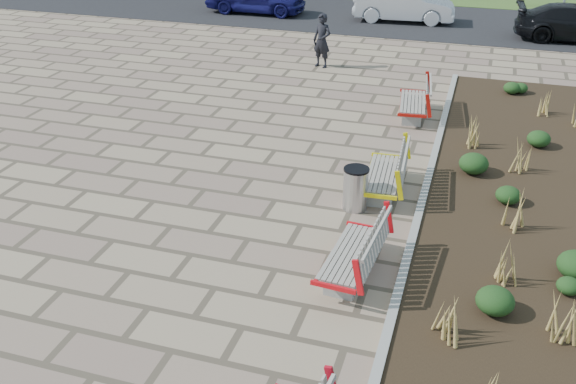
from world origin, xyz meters
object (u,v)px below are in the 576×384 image
(bench_c, at_px, (384,172))
(pedestrian, at_px, (322,41))
(bench_b, at_px, (351,251))
(bench_d, at_px, (413,100))
(litter_bin, at_px, (356,189))
(car_silver, at_px, (404,5))

(bench_c, distance_m, pedestrian, 9.48)
(bench_c, bearing_deg, bench_b, -93.57)
(bench_d, height_order, litter_bin, bench_d)
(bench_c, relative_size, pedestrian, 1.14)
(bench_b, bearing_deg, bench_c, 94.29)
(bench_d, bearing_deg, car_silver, 93.06)
(pedestrian, distance_m, car_silver, 7.83)
(car_silver, bearing_deg, bench_c, -177.50)
(bench_c, bearing_deg, car_silver, 93.19)
(bench_b, bearing_deg, pedestrian, 111.35)
(car_silver, bearing_deg, bench_d, -174.72)
(bench_b, relative_size, litter_bin, 2.30)
(bench_d, relative_size, car_silver, 0.48)
(bench_b, relative_size, car_silver, 0.48)
(bench_b, distance_m, bench_d, 8.14)
(litter_bin, bearing_deg, pedestrian, 108.70)
(bench_d, distance_m, car_silver, 11.70)
(car_silver, bearing_deg, pedestrian, 162.78)
(bench_b, xyz_separation_m, litter_bin, (-0.44, 2.41, -0.04))
(pedestrian, bearing_deg, litter_bin, -53.23)
(bench_d, bearing_deg, litter_bin, -100.83)
(pedestrian, bearing_deg, bench_b, -54.87)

